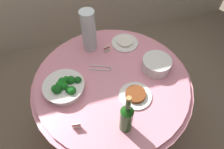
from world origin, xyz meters
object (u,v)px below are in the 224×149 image
wine_bottle (126,117)px  decorative_fruit_vase (89,33)px  broccoli_bowl (64,87)px  food_plate_rice (125,42)px  serving_tongs (101,68)px  label_placard_mid (107,49)px  food_plate_stir_fry (135,95)px  plate_stack (156,64)px  label_placard_front (76,126)px

wine_bottle → decorative_fruit_vase: decorative_fruit_vase is taller
broccoli_bowl → food_plate_rice: bearing=30.9°
food_plate_rice → decorative_fruit_vase: bearing=173.0°
wine_bottle → serving_tongs: size_ratio=2.04×
broccoli_bowl → label_placard_mid: size_ratio=5.09×
food_plate_stir_fry → decorative_fruit_vase: bearing=108.4°
plate_stack → label_placard_mid: bearing=138.1°
food_plate_rice → label_placard_mid: label_placard_mid is taller
serving_tongs → label_placard_front: size_ratio=3.00×
wine_bottle → label_placard_mid: 0.66m
wine_bottle → label_placard_front: bearing=164.2°
decorative_fruit_vase → food_plate_rice: bearing=-7.0°
serving_tongs → decorative_fruit_vase: bearing=95.3°
plate_stack → food_plate_rice: size_ratio=0.95×
plate_stack → label_placard_front: bearing=-155.4°
broccoli_bowl → food_plate_stir_fry: bearing=-22.5°
food_plate_rice → label_placard_front: label_placard_front is taller
broccoli_bowl → food_plate_rice: broccoli_bowl is taller
broccoli_bowl → decorative_fruit_vase: 0.46m
decorative_fruit_vase → label_placard_front: size_ratio=6.18×
serving_tongs → label_placard_front: (-0.26, -0.41, 0.03)m
serving_tongs → label_placard_mid: label_placard_mid is taller
plate_stack → label_placard_mid: size_ratio=3.82×
wine_bottle → decorative_fruit_vase: 0.73m
label_placard_front → label_placard_mid: 0.66m
broccoli_bowl → serving_tongs: (0.28, 0.12, -0.04)m
broccoli_bowl → decorative_fruit_vase: decorative_fruit_vase is taller
decorative_fruit_vase → serving_tongs: (0.02, -0.24, -0.15)m
broccoli_bowl → plate_stack: bearing=0.5°
serving_tongs → label_placard_mid: 0.18m
serving_tongs → food_plate_rice: food_plate_rice is taller
food_plate_stir_fry → label_placard_mid: (-0.07, 0.46, 0.02)m
plate_stack → decorative_fruit_vase: size_ratio=0.62×
decorative_fruit_vase → broccoli_bowl: bearing=-125.9°
wine_bottle → food_plate_stir_fry: bearing=54.0°
label_placard_front → serving_tongs: bearing=58.1°
serving_tongs → wine_bottle: bearing=-87.3°
label_placard_front → label_placard_mid: (0.35, 0.57, 0.00)m
plate_stack → serving_tongs: plate_stack is taller
plate_stack → food_plate_stir_fry: 0.30m
label_placard_front → broccoli_bowl: bearing=95.3°
food_plate_rice → food_plate_stir_fry: (-0.10, -0.51, 0.00)m
plate_stack → decorative_fruit_vase: (-0.41, 0.35, 0.11)m
plate_stack → serving_tongs: size_ratio=1.27×
broccoli_bowl → wine_bottle: wine_bottle is taller
food_plate_rice → label_placard_mid: (-0.17, -0.05, 0.02)m
serving_tongs → food_plate_rice: (0.26, 0.21, 0.01)m
decorative_fruit_vase → label_placard_mid: size_ratio=6.18×
food_plate_stir_fry → label_placard_mid: size_ratio=4.00×
wine_bottle → food_plate_rice: 0.74m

